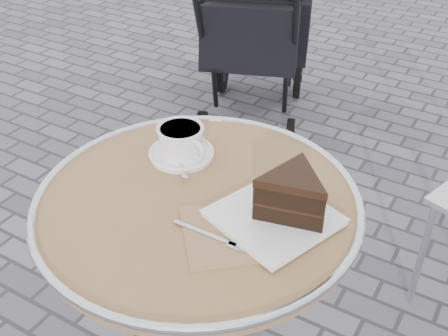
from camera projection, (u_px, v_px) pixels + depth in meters
The scene contains 4 objects.
cafe_table at pixel (199, 254), 1.31m from camera, with size 0.72×0.72×0.74m.
cappuccino_set at pixel (181, 144), 1.34m from camera, with size 0.16×0.17×0.08m.
cake_plate_set at pixel (287, 200), 1.13m from camera, with size 0.33×0.35×0.12m.
baby_stroller at pixel (257, 29), 2.75m from camera, with size 0.78×1.10×1.05m.
Camera 1 is at (0.54, -0.80, 1.49)m, focal length 45.00 mm.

